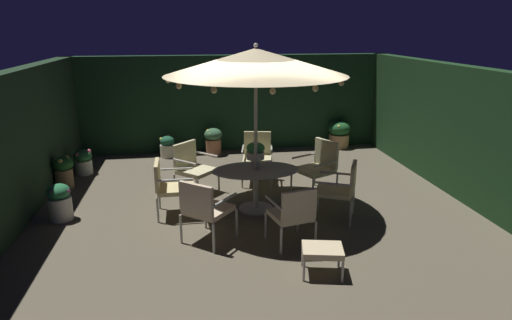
# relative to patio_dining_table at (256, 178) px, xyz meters

# --- Properties ---
(ground_plane) EXTENTS (7.89, 7.97, 0.02)m
(ground_plane) POSITION_rel_patio_dining_table_xyz_m (0.00, 0.13, -0.56)
(ground_plane) COLOR brown
(hedge_backdrop_rear) EXTENTS (7.89, 0.30, 2.33)m
(hedge_backdrop_rear) POSITION_rel_patio_dining_table_xyz_m (0.00, 3.97, 0.61)
(hedge_backdrop_rear) COLOR #17331D
(hedge_backdrop_rear) RESTS_ON ground_plane
(hedge_backdrop_left) EXTENTS (0.30, 7.97, 2.33)m
(hedge_backdrop_left) POSITION_rel_patio_dining_table_xyz_m (-3.79, 0.13, 0.61)
(hedge_backdrop_left) COLOR #1E331F
(hedge_backdrop_left) RESTS_ON ground_plane
(hedge_backdrop_right) EXTENTS (0.30, 7.97, 2.33)m
(hedge_backdrop_right) POSITION_rel_patio_dining_table_xyz_m (3.80, 0.13, 0.61)
(hedge_backdrop_right) COLOR #19361A
(hedge_backdrop_right) RESTS_ON ground_plane
(patio_dining_table) EXTENTS (1.46, 0.99, 0.72)m
(patio_dining_table) POSITION_rel_patio_dining_table_xyz_m (0.00, 0.00, 0.00)
(patio_dining_table) COLOR #B8B4A6
(patio_dining_table) RESTS_ON ground_plane
(patio_umbrella) EXTENTS (2.88, 2.88, 2.75)m
(patio_umbrella) POSITION_rel_patio_dining_table_xyz_m (-0.00, 0.00, 1.91)
(patio_umbrella) COLOR #B8B2A7
(patio_umbrella) RESTS_ON ground_plane
(centerpiece_planter) EXTENTS (0.31, 0.31, 0.45)m
(centerpiece_planter) POSITION_rel_patio_dining_table_xyz_m (0.02, 0.15, 0.43)
(centerpiece_planter) COLOR silver
(centerpiece_planter) RESTS_ON patio_dining_table
(patio_chair_north) EXTENTS (0.63, 0.61, 0.92)m
(patio_chair_north) POSITION_rel_patio_dining_table_xyz_m (-1.41, -0.01, -0.01)
(patio_chair_north) COLOR #B4B5AC
(patio_chair_north) RESTS_ON ground_plane
(patio_chair_northeast) EXTENTS (0.84, 0.84, 0.96)m
(patio_chair_northeast) POSITION_rel_patio_dining_table_xyz_m (-0.90, -1.09, 0.01)
(patio_chair_northeast) COLOR #B3B6A6
(patio_chair_northeast) RESTS_ON ground_plane
(patio_chair_east) EXTENTS (0.68, 0.68, 0.89)m
(patio_chair_east) POSITION_rel_patio_dining_table_xyz_m (0.32, -1.37, -0.03)
(patio_chair_east) COLOR #B7AFA9
(patio_chair_east) RESTS_ON ground_plane
(patio_chair_southeast) EXTENTS (0.79, 0.76, 0.95)m
(patio_chair_southeast) POSITION_rel_patio_dining_table_xyz_m (1.28, -0.60, 0.00)
(patio_chair_southeast) COLOR #BBB4A8
(patio_chair_southeast) RESTS_ON ground_plane
(patio_chair_south) EXTENTS (0.83, 0.84, 0.98)m
(patio_chair_south) POSITION_rel_patio_dining_table_xyz_m (1.28, 0.62, 0.00)
(patio_chair_south) COLOR #B8B5AC
(patio_chair_south) RESTS_ON ground_plane
(patio_chair_southwest) EXTENTS (0.69, 0.71, 0.98)m
(patio_chair_southwest) POSITION_rel_patio_dining_table_xyz_m (0.25, 1.40, 0.02)
(patio_chair_southwest) COLOR #B3B6A8
(patio_chair_southwest) RESTS_ON ground_plane
(patio_chair_west) EXTENTS (0.85, 0.85, 0.94)m
(patio_chair_west) POSITION_rel_patio_dining_table_xyz_m (-1.04, 0.96, -0.01)
(patio_chair_west) COLOR #BAB5A6
(patio_chair_west) RESTS_ON ground_plane
(ottoman_footrest) EXTENTS (0.57, 0.48, 0.37)m
(ottoman_footrest) POSITION_rel_patio_dining_table_xyz_m (0.51, -2.16, -0.23)
(ottoman_footrest) COLOR #B5ADA3
(ottoman_footrest) RESTS_ON ground_plane
(potted_plant_back_center) EXTENTS (0.40, 0.40, 0.64)m
(potted_plant_back_center) POSITION_rel_patio_dining_table_xyz_m (-3.47, 1.54, -0.20)
(potted_plant_back_center) COLOR olive
(potted_plant_back_center) RESTS_ON ground_plane
(potted_plant_right_near) EXTENTS (0.36, 0.36, 0.51)m
(potted_plant_right_near) POSITION_rel_patio_dining_table_xyz_m (-1.60, 3.41, -0.30)
(potted_plant_right_near) COLOR beige
(potted_plant_right_near) RESTS_ON ground_plane
(potted_plant_back_right) EXTENTS (0.37, 0.37, 0.54)m
(potted_plant_back_right) POSITION_rel_patio_dining_table_xyz_m (-3.29, 2.39, -0.27)
(potted_plant_back_right) COLOR beige
(potted_plant_back_right) RESTS_ON ground_plane
(potted_plant_right_far) EXTENTS (0.36, 0.36, 0.60)m
(potted_plant_right_far) POSITION_rel_patio_dining_table_xyz_m (-3.16, 0.06, -0.24)
(potted_plant_right_far) COLOR beige
(potted_plant_right_far) RESTS_ON ground_plane
(potted_plant_front_corner) EXTENTS (0.43, 0.43, 0.65)m
(potted_plant_front_corner) POSITION_rel_patio_dining_table_xyz_m (-0.50, 3.45, -0.20)
(potted_plant_front_corner) COLOR #A66748
(potted_plant_front_corner) RESTS_ON ground_plane
(potted_plant_back_left) EXTENTS (0.55, 0.55, 0.69)m
(potted_plant_back_left) POSITION_rel_patio_dining_table_xyz_m (2.72, 3.62, -0.19)
(potted_plant_back_left) COLOR tan
(potted_plant_back_left) RESTS_ON ground_plane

